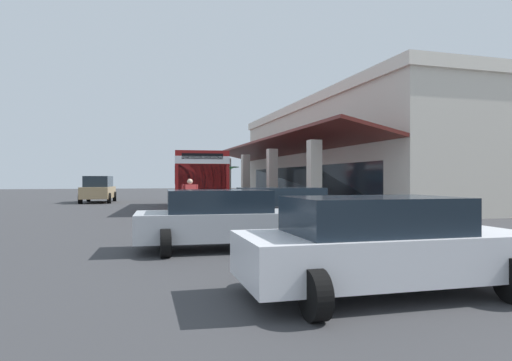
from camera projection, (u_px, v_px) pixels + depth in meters
The scene contains 10 objects.
ground at pixel (324, 207), 27.39m from camera, with size 120.00×120.00×0.00m, color #38383A.
curb_strip at pixel (234, 205), 28.61m from camera, with size 29.67×0.50×0.12m, color #9E998E.
plaza_building at pixel (365, 154), 31.29m from camera, with size 25.02×13.70×7.05m.
transit_bus at pixel (197, 177), 25.97m from camera, with size 11.40×3.65×3.34m.
parked_sedan_white at pixel (382, 245), 6.56m from camera, with size 2.53×4.45×1.47m.
parked_sedan_silver at pixel (224, 219), 10.82m from camera, with size 2.65×4.52×1.47m.
parked_suv_tan at pixel (98, 189), 32.69m from camera, with size 4.95×2.48×1.97m.
parked_sedan_charcoal at pixel (285, 210), 13.85m from camera, with size 2.62×4.50×1.47m.
pedestrian at pixel (190, 197), 18.19m from camera, with size 0.38×0.69×1.75m.
potted_palm at pixel (228, 192), 36.32m from camera, with size 1.81×1.77×2.87m.
Camera 1 is at (25.09, -3.77, 1.73)m, focal length 30.63 mm.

